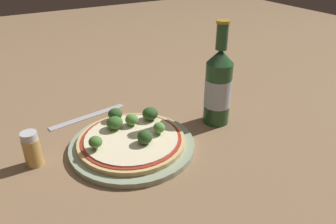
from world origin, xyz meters
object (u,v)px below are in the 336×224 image
Objects in this scene: pepper_shaker at (32,149)px; fork at (88,116)px; beer_bottle at (218,86)px; pizza at (131,140)px.

fork is at bearing 131.42° from pepper_shaker.
beer_bottle is at bearing 84.08° from pepper_shaker.
fork is (-0.13, 0.15, -0.03)m from pepper_shaker.
fork is (-0.17, -0.26, -0.09)m from beer_bottle.
pepper_shaker is at bearing -102.92° from pizza.
pizza is 1.13× the size of fork.
beer_bottle is 3.33× the size of pepper_shaker.
pizza is at bearing -86.36° from fork.
pizza is at bearing 77.08° from pepper_shaker.
pizza is 0.23m from beer_bottle.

